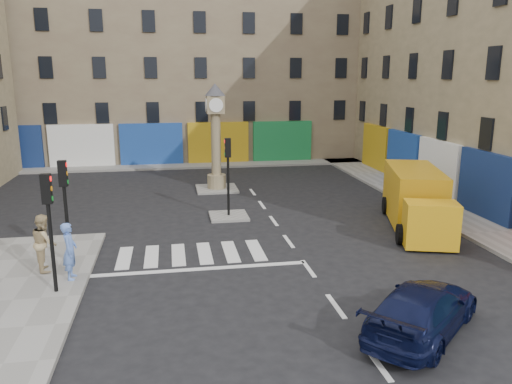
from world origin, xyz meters
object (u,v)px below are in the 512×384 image
object	(u,v)px
traffic_light_left_far	(65,196)
pedestrian_blue	(70,251)
navy_sedan	(422,309)
pedestrian_tan	(44,242)
traffic_light_left_near	(49,214)
clock_pillar	(216,130)
traffic_light_island	(228,164)
yellow_van	(416,199)

from	to	relation	value
traffic_light_left_far	pedestrian_blue	world-z (taller)	traffic_light_left_far
navy_sedan	pedestrian_tan	world-z (taller)	pedestrian_tan
navy_sedan	pedestrian_tan	xyz separation A→B (m)	(-10.70, 5.96, 0.46)
traffic_light_left_far	pedestrian_blue	xyz separation A→B (m)	(0.30, -1.43, -1.52)
traffic_light_left_near	navy_sedan	size ratio (longest dim) A/B	0.80
navy_sedan	pedestrian_blue	xyz separation A→B (m)	(-9.71, 5.03, 0.43)
clock_pillar	pedestrian_blue	xyz separation A→B (m)	(-6.00, -12.82, -2.45)
pedestrian_blue	traffic_light_left_near	bearing A→B (deg)	161.98
clock_pillar	pedestrian_blue	distance (m)	14.37
traffic_light_island	pedestrian_blue	bearing A→B (deg)	-131.31
yellow_van	clock_pillar	bearing A→B (deg)	149.50
traffic_light_left_near	traffic_light_left_far	size ratio (longest dim) A/B	1.00
traffic_light_left_near	yellow_van	distance (m)	15.32
traffic_light_left_near	traffic_light_island	xyz separation A→B (m)	(6.30, 7.80, -0.03)
traffic_light_island	clock_pillar	bearing A→B (deg)	90.00
yellow_van	pedestrian_tan	bearing A→B (deg)	-151.69
traffic_light_left_near	pedestrian_tan	distance (m)	2.51
traffic_light_left_near	navy_sedan	world-z (taller)	traffic_light_left_near
traffic_light_left_near	traffic_light_left_far	world-z (taller)	same
traffic_light_left_near	pedestrian_tan	xyz separation A→B (m)	(-0.69, 1.90, -1.49)
traffic_light_left_near	traffic_light_left_far	distance (m)	2.40
navy_sedan	pedestrian_blue	world-z (taller)	pedestrian_blue
traffic_light_left_near	clock_pillar	distance (m)	15.19
traffic_light_left_near	navy_sedan	xyz separation A→B (m)	(10.01, -4.06, -1.95)
navy_sedan	pedestrian_tan	bearing A→B (deg)	18.26
traffic_light_left_far	traffic_light_island	distance (m)	8.30
traffic_light_left_far	yellow_van	bearing A→B (deg)	9.99
traffic_light_left_far	pedestrian_blue	bearing A→B (deg)	-78.13
pedestrian_tan	traffic_light_island	bearing A→B (deg)	-66.86
traffic_light_left_near	traffic_light_island	distance (m)	10.03
clock_pillar	yellow_van	size ratio (longest dim) A/B	0.85
clock_pillar	pedestrian_tan	world-z (taller)	clock_pillar
pedestrian_tan	pedestrian_blue	bearing A→B (deg)	-150.21
clock_pillar	yellow_van	xyz separation A→B (m)	(8.13, -8.85, -2.30)
clock_pillar	yellow_van	world-z (taller)	clock_pillar
pedestrian_tan	traffic_light_left_near	bearing A→B (deg)	-177.10
yellow_van	pedestrian_blue	bearing A→B (deg)	-147.38
yellow_van	traffic_light_left_near	bearing A→B (deg)	-144.16
yellow_van	navy_sedan	bearing A→B (deg)	-99.24
traffic_light_island	yellow_van	xyz separation A→B (m)	(8.13, -2.86, -1.34)
traffic_light_island	pedestrian_tan	distance (m)	9.26
clock_pillar	navy_sedan	bearing A→B (deg)	-78.26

